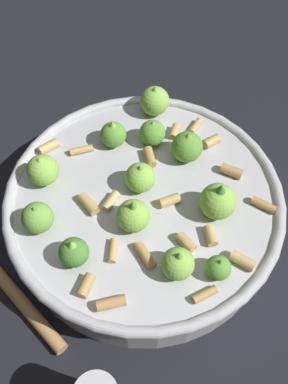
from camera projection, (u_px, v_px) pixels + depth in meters
The scene contains 2 objects.
ground_plane at pixel (144, 222), 0.58m from camera, with size 2.40×2.40×0.00m, color black.
cooking_pan at pixel (144, 206), 0.55m from camera, with size 0.35×0.35×0.12m.
Camera 1 is at (-0.09, 0.28, 0.50)m, focal length 40.31 mm.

